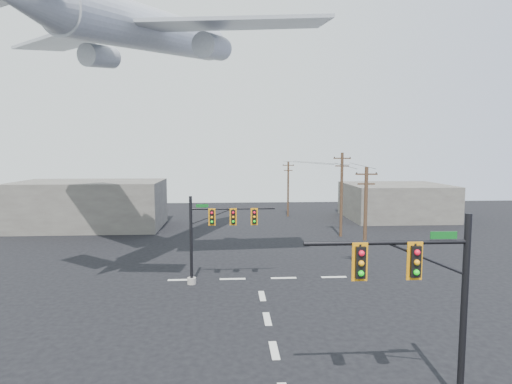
{
  "coord_description": "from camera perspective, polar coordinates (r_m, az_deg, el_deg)",
  "views": [
    {
      "loc": [
        -2.19,
        -20.45,
        10.06
      ],
      "look_at": [
        -0.61,
        5.0,
        7.5
      ],
      "focal_mm": 30.0,
      "sensor_mm": 36.0,
      "label": 1
    }
  ],
  "objects": [
    {
      "name": "airliner",
      "position": [
        37.72,
        -13.37,
        20.08
      ],
      "size": [
        26.96,
        29.4,
        8.02
      ],
      "rotation": [
        0.0,
        -0.13,
        1.18
      ],
      "color": "#AFB3BC"
    },
    {
      "name": "power_lines",
      "position": [
        49.53,
        9.64,
        3.73
      ],
      "size": [
        5.73,
        30.09,
        0.24
      ],
      "color": "black"
    },
    {
      "name": "building_right",
      "position": [
        65.54,
        18.13,
        -1.18
      ],
      "size": [
        14.0,
        12.0,
        5.0
      ],
      "primitive_type": "cube",
      "color": "#69655D",
      "rests_on": "ground"
    },
    {
      "name": "ground",
      "position": [
        22.89,
        2.44,
        -20.35
      ],
      "size": [
        120.0,
        120.0,
        0.0
      ],
      "primitive_type": "plane",
      "color": "black",
      "rests_on": "ground"
    },
    {
      "name": "utility_pole_c",
      "position": [
        64.0,
        4.3,
        0.55
      ],
      "size": [
        1.67,
        0.48,
        8.23
      ],
      "rotation": [
        0.0,
        0.0,
        -0.22
      ],
      "color": "#4A331F",
      "rests_on": "ground"
    },
    {
      "name": "lane_markings",
      "position": [
        27.76,
        1.25,
        -15.51
      ],
      "size": [
        14.0,
        21.2,
        0.01
      ],
      "color": "beige",
      "rests_on": "ground"
    },
    {
      "name": "signal_mast_far",
      "position": [
        32.03,
        -5.84,
        -5.66
      ],
      "size": [
        6.59,
        0.73,
        6.63
      ],
      "color": "gray",
      "rests_on": "ground"
    },
    {
      "name": "utility_pole_a",
      "position": [
        35.21,
        14.37,
        -3.48
      ],
      "size": [
        1.74,
        0.29,
        8.68
      ],
      "rotation": [
        0.0,
        0.0,
        -0.06
      ],
      "color": "#4A331F",
      "rests_on": "ground"
    },
    {
      "name": "building_left",
      "position": [
        58.66,
        -21.21,
        -1.58
      ],
      "size": [
        18.0,
        10.0,
        6.0
      ],
      "primitive_type": "cube",
      "color": "#69655D",
      "rests_on": "ground"
    },
    {
      "name": "signal_mast_near",
      "position": [
        18.32,
        22.31,
        -13.83
      ],
      "size": [
        6.71,
        0.84,
        7.63
      ],
      "color": "gray",
      "rests_on": "ground"
    },
    {
      "name": "utility_pole_b",
      "position": [
        49.97,
        11.33,
        -0.12
      ],
      "size": [
        1.9,
        0.74,
        9.68
      ],
      "rotation": [
        0.0,
        0.0,
        -0.32
      ],
      "color": "#4A331F",
      "rests_on": "ground"
    }
  ]
}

